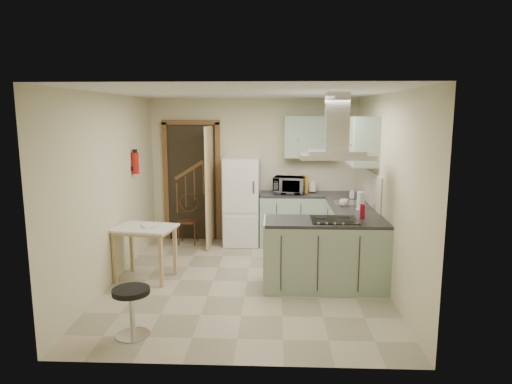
{
  "coord_description": "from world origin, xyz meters",
  "views": [
    {
      "loc": [
        0.37,
        -5.87,
        2.25
      ],
      "look_at": [
        0.1,
        0.45,
        1.15
      ],
      "focal_mm": 32.0,
      "sensor_mm": 36.0,
      "label": 1
    }
  ],
  "objects_px": {
    "extractor_hood": "(336,156)",
    "stool": "(132,312)",
    "drop_leaf_table": "(146,253)",
    "microwave": "(289,185)",
    "fridge": "(242,201)",
    "bentwood_chair": "(188,221)",
    "peninsula": "(325,254)"
  },
  "relations": [
    {
      "from": "drop_leaf_table",
      "to": "bentwood_chair",
      "type": "xyz_separation_m",
      "value": [
        0.25,
        1.74,
        0.03
      ]
    },
    {
      "from": "microwave",
      "to": "fridge",
      "type": "bearing_deg",
      "value": -170.46
    },
    {
      "from": "peninsula",
      "to": "drop_leaf_table",
      "type": "distance_m",
      "value": 2.42
    },
    {
      "from": "stool",
      "to": "bentwood_chair",
      "type": "bearing_deg",
      "value": 91.06
    },
    {
      "from": "fridge",
      "to": "bentwood_chair",
      "type": "relative_size",
      "value": 1.91
    },
    {
      "from": "peninsula",
      "to": "stool",
      "type": "relative_size",
      "value": 3.05
    },
    {
      "from": "fridge",
      "to": "peninsula",
      "type": "xyz_separation_m",
      "value": [
        1.22,
        -1.98,
        -0.3
      ]
    },
    {
      "from": "fridge",
      "to": "stool",
      "type": "bearing_deg",
      "value": -104.53
    },
    {
      "from": "peninsula",
      "to": "drop_leaf_table",
      "type": "bearing_deg",
      "value": 174.88
    },
    {
      "from": "extractor_hood",
      "to": "bentwood_chair",
      "type": "xyz_separation_m",
      "value": [
        -2.26,
        1.96,
        -1.33
      ]
    },
    {
      "from": "extractor_hood",
      "to": "microwave",
      "type": "xyz_separation_m",
      "value": [
        -0.51,
        1.96,
        -0.68
      ]
    },
    {
      "from": "extractor_hood",
      "to": "stool",
      "type": "height_order",
      "value": "extractor_hood"
    },
    {
      "from": "stool",
      "to": "microwave",
      "type": "distance_m",
      "value": 3.84
    },
    {
      "from": "extractor_hood",
      "to": "stool",
      "type": "xyz_separation_m",
      "value": [
        -2.2,
        -1.4,
        -1.47
      ]
    },
    {
      "from": "stool",
      "to": "drop_leaf_table",
      "type": "bearing_deg",
      "value": 100.97
    },
    {
      "from": "drop_leaf_table",
      "to": "microwave",
      "type": "relative_size",
      "value": 1.53
    },
    {
      "from": "fridge",
      "to": "microwave",
      "type": "bearing_deg",
      "value": -1.66
    },
    {
      "from": "fridge",
      "to": "bentwood_chair",
      "type": "xyz_separation_m",
      "value": [
        -0.94,
        -0.02,
        -0.36
      ]
    },
    {
      "from": "drop_leaf_table",
      "to": "microwave",
      "type": "distance_m",
      "value": 2.74
    },
    {
      "from": "fridge",
      "to": "drop_leaf_table",
      "type": "height_order",
      "value": "fridge"
    },
    {
      "from": "fridge",
      "to": "extractor_hood",
      "type": "distance_m",
      "value": 2.57
    },
    {
      "from": "fridge",
      "to": "peninsula",
      "type": "relative_size",
      "value": 0.97
    },
    {
      "from": "fridge",
      "to": "bentwood_chair",
      "type": "height_order",
      "value": "fridge"
    },
    {
      "from": "drop_leaf_table",
      "to": "microwave",
      "type": "bearing_deg",
      "value": 51.56
    },
    {
      "from": "fridge",
      "to": "microwave",
      "type": "distance_m",
      "value": 0.87
    },
    {
      "from": "drop_leaf_table",
      "to": "stool",
      "type": "relative_size",
      "value": 1.54
    },
    {
      "from": "extractor_hood",
      "to": "peninsula",
      "type": "bearing_deg",
      "value": 180.0
    },
    {
      "from": "bentwood_chair",
      "to": "peninsula",
      "type": "bearing_deg",
      "value": -41.95
    },
    {
      "from": "fridge",
      "to": "peninsula",
      "type": "height_order",
      "value": "fridge"
    },
    {
      "from": "peninsula",
      "to": "drop_leaf_table",
      "type": "height_order",
      "value": "peninsula"
    },
    {
      "from": "extractor_hood",
      "to": "microwave",
      "type": "height_order",
      "value": "extractor_hood"
    },
    {
      "from": "extractor_hood",
      "to": "drop_leaf_table",
      "type": "relative_size",
      "value": 1.15
    }
  ]
}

